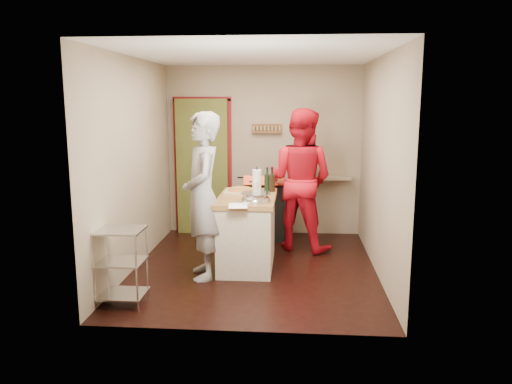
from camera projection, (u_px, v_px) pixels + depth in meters
floor at (255, 268)px, 6.27m from camera, size 3.50×3.50×0.00m
back_wall at (223, 161)px, 7.86m from camera, size 3.00×0.44×2.60m
left_wall at (133, 164)px, 6.15m from camera, size 0.04×3.50×2.60m
right_wall at (380, 167)px, 5.92m from camera, size 0.04×3.50×2.60m
ceiling at (254, 54)px, 5.79m from camera, size 3.00×3.50×0.02m
stove at (265, 209)px, 7.58m from camera, size 0.60×0.63×1.00m
wire_shelving at (121, 263)px, 5.11m from camera, size 0.48×0.40×0.80m
island at (248, 229)px, 6.29m from camera, size 0.71×1.35×1.21m
person_stripe at (203, 196)px, 5.79m from camera, size 0.64×0.81×1.95m
person_red at (300, 180)px, 6.94m from camera, size 1.18×1.07×1.97m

